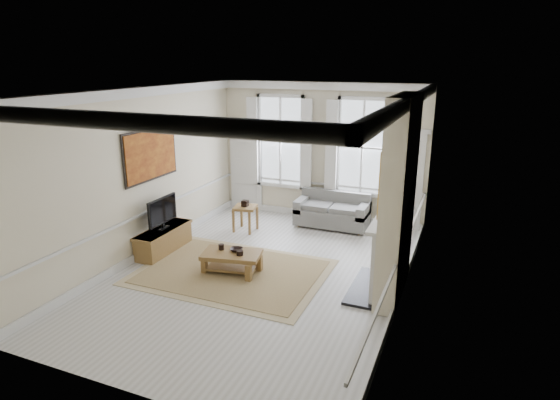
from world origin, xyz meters
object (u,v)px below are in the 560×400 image
at_px(sofa, 333,212).
at_px(tv_stand, 164,240).
at_px(coffee_table, 232,256).
at_px(side_table, 245,211).

distance_m(sofa, tv_stand, 4.06).
bearing_deg(coffee_table, sofa, 60.63).
xyz_separation_m(side_table, coffee_table, (0.78, -2.14, -0.17)).
distance_m(sofa, coffee_table, 3.41).
distance_m(side_table, tv_stand, 2.07).
bearing_deg(coffee_table, side_table, 98.28).
height_order(side_table, coffee_table, side_table).
height_order(sofa, coffee_table, sofa).
bearing_deg(coffee_table, tv_stand, 157.06).
bearing_deg(tv_stand, side_table, 59.99).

